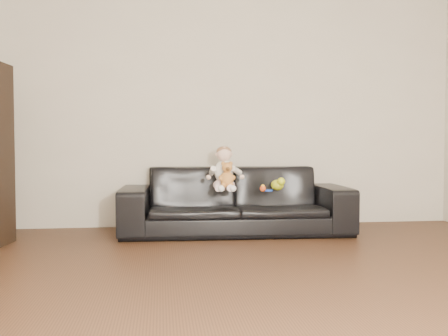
{
  "coord_description": "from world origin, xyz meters",
  "views": [
    {
      "loc": [
        -0.75,
        -2.63,
        0.85
      ],
      "look_at": [
        -0.14,
        2.14,
        0.65
      ],
      "focal_mm": 40.0,
      "sensor_mm": 36.0,
      "label": 1
    }
  ],
  "objects": [
    {
      "name": "floor",
      "position": [
        0.0,
        0.0,
        0.0
      ],
      "size": [
        5.5,
        5.5,
        0.0
      ],
      "primitive_type": "plane",
      "color": "#422817",
      "rests_on": "ground"
    },
    {
      "name": "wall_back",
      "position": [
        0.0,
        2.75,
        1.3
      ],
      "size": [
        5.0,
        0.0,
        5.0
      ],
      "primitive_type": "plane",
      "rotation": [
        1.57,
        0.0,
        0.0
      ],
      "color": "beige",
      "rests_on": "ground"
    },
    {
      "name": "sofa",
      "position": [
        -0.02,
        2.25,
        0.33
      ],
      "size": [
        2.26,
        0.95,
        0.65
      ],
      "primitive_type": "imported",
      "rotation": [
        0.0,
        0.0,
        -0.03
      ],
      "color": "black",
      "rests_on": "floor"
    },
    {
      "name": "baby",
      "position": [
        -0.14,
        2.13,
        0.62
      ],
      "size": [
        0.33,
        0.39,
        0.43
      ],
      "rotation": [
        0.0,
        0.0,
        -0.3
      ],
      "color": "#F4D0CE",
      "rests_on": "sofa"
    },
    {
      "name": "teddy_bear",
      "position": [
        -0.13,
        2.0,
        0.59
      ],
      "size": [
        0.14,
        0.14,
        0.24
      ],
      "rotation": [
        0.0,
        0.0,
        -0.16
      ],
      "color": "#BB7835",
      "rests_on": "sofa"
    },
    {
      "name": "toy_green",
      "position": [
        0.38,
        2.11,
        0.48
      ],
      "size": [
        0.13,
        0.15,
        0.1
      ],
      "primitive_type": "ellipsoid",
      "rotation": [
        0.0,
        0.0,
        -0.01
      ],
      "color": "#B9C617",
      "rests_on": "sofa"
    },
    {
      "name": "toy_rattle",
      "position": [
        0.21,
        1.98,
        0.46
      ],
      "size": [
        0.07,
        0.07,
        0.06
      ],
      "primitive_type": "sphere",
      "rotation": [
        0.0,
        0.0,
        0.25
      ],
      "color": "#D54519",
      "rests_on": "sofa"
    },
    {
      "name": "toy_blue_disc",
      "position": [
        0.27,
        2.05,
        0.44
      ],
      "size": [
        0.13,
        0.13,
        0.01
      ],
      "primitive_type": "cylinder",
      "rotation": [
        0.0,
        0.0,
        -0.43
      ],
      "color": "blue",
      "rests_on": "sofa"
    }
  ]
}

